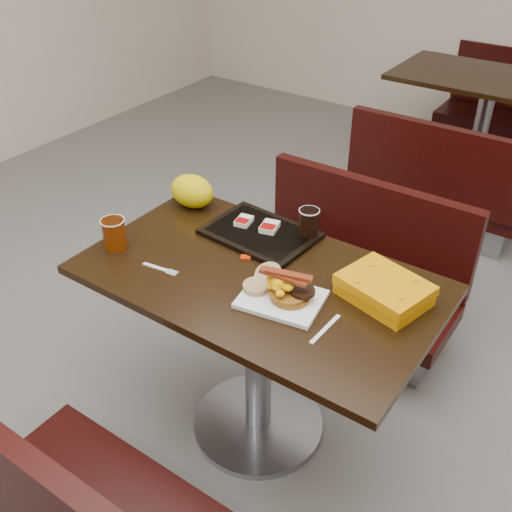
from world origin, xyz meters
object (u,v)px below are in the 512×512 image
Objects in this scene: bench_far_s at (442,174)px; bench_far_n at (509,105)px; knife at (325,329)px; clamshell at (384,290)px; pancake_stack at (291,295)px; paper_bag at (192,191)px; hashbrown_sleeve_left at (244,221)px; coffee_cup_near at (114,234)px; fork at (155,267)px; bench_near_n at (346,271)px; hashbrown_sleeve_right at (270,227)px; table_near at (258,357)px; table_far at (480,133)px; coffee_cup_far at (309,222)px; bench_near_s at (122,499)px; platter at (281,299)px; tray at (260,233)px.

bench_far_n is (0.00, 1.40, 0.00)m from bench_far_s.
knife is 0.60× the size of clamshell.
pancake_stack is 0.66× the size of paper_bag.
pancake_stack is 0.48m from hashbrown_sleeve_left.
coffee_cup_near is 0.21m from fork.
fork reaches higher than bench_near_n.
bench_far_s is 12.56× the size of hashbrown_sleeve_right.
coffee_cup_near is (-0.68, -0.09, 0.03)m from pancake_stack.
bench_far_s is at bearing -90.00° from bench_far_n.
table_far is at bearing 90.00° from table_near.
table_far is 12.37× the size of coffee_cup_far.
table_far reaches higher than bench_near_s.
hashbrown_sleeve_right is at bearing -1.23° from hashbrown_sleeve_left.
paper_bag is (-0.49, 0.25, 0.44)m from table_near.
bench_near_n is at bearing -90.00° from bench_far_n.
platter is (0.14, -1.97, 0.40)m from bench_far_s.
clamshell is at bearing -7.92° from paper_bag.
pancake_stack reaches higher than bench_far_n.
hashbrown_sleeve_left reaches higher than bench_far_s.
pancake_stack is 0.17m from knife.
fork is 0.64m from knife.
pancake_stack reaches higher than tray.
pancake_stack reaches higher than bench_near_n.
platter is 0.19m from knife.
paper_bag is (-0.81, 0.36, 0.06)m from knife.
fork is at bearing -152.70° from table_near.
knife is at bearing -94.08° from clamshell.
hashbrown_sleeve_right reaches higher than bench_far_n.
tray is at bearing 124.57° from platter.
bench_far_s is at bearing 75.80° from coffee_cup_near.
fork is 0.57m from coffee_cup_far.
fork is 0.77m from clamshell.
hashbrown_sleeve_left is (-0.54, 0.34, 0.03)m from knife.
knife is at bearing -43.16° from hashbrown_sleeve_left.
bench_near_s is at bearing -90.00° from bench_far_s.
coffee_cup_near is 0.53m from tray.
tray is (0.18, 0.37, 0.01)m from fork.
table_far is at bearing 93.52° from pancake_stack.
coffee_cup_near is 0.61× the size of paper_bag.
table_far is 2.39m from hashbrown_sleeve_right.
platter is at bearing -26.89° from paper_bag.
tray is 0.04m from hashbrown_sleeve_right.
clamshell is 0.90m from paper_bag.
coffee_cup_far reaches higher than bench_far_s.
table_far is 3.06× the size of tray.
coffee_cup_near reaches higher than bench_near_n.
hashbrown_sleeve_right is at bearing 119.32° from platter.
bench_far_s is 6.35× the size of knife.
clamshell reaches higher than bench_far_s.
hashbrown_sleeve_left is 0.25m from coffee_cup_far.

